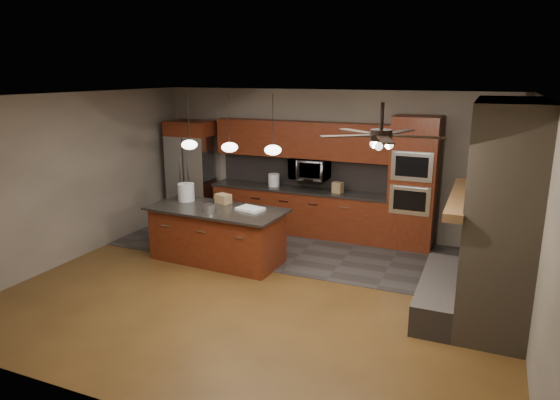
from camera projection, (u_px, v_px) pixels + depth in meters
The scene contains 22 objects.
ground at pixel (264, 288), 7.42m from camera, with size 7.00×7.00×0.00m, color brown.
ceiling at pixel (262, 96), 6.72m from camera, with size 7.00×6.00×0.02m, color white.
back_wall at pixel (327, 163), 9.74m from camera, with size 7.00×0.02×2.80m, color gray.
right_wall at pixel (538, 225), 5.74m from camera, with size 0.02×6.00×2.80m, color gray.
left_wall at pixel (75, 177), 8.39m from camera, with size 0.02×6.00×2.80m, color gray.
slate_tile_patch at pixel (305, 249), 9.02m from camera, with size 7.00×2.40×0.01m, color #383533.
fireplace_column at pixel (494, 220), 6.30m from camera, with size 1.30×2.10×2.80m.
back_cabinetry at pixel (300, 188), 9.82m from camera, with size 3.59×0.64×2.20m.
oven_tower at pixel (413, 184), 8.88m from camera, with size 0.80×0.63×2.38m.
microwave at pixel (310, 169), 9.65m from camera, with size 0.73×0.41×0.50m, color silver.
refrigerator at pixel (193, 172), 10.57m from camera, with size 0.92×0.75×2.14m.
kitchen_island at pixel (217, 234), 8.40m from camera, with size 2.37×1.18×0.92m.
white_bucket at pixel (186, 192), 8.73m from camera, with size 0.29×0.29×0.31m, color silver.
paint_can at pixel (209, 208), 8.05m from camera, with size 0.19×0.19×0.13m, color #B8B7BC.
paint_tray at pixel (250, 209), 8.17m from camera, with size 0.42×0.30×0.04m, color white.
cardboard_box at pixel (223, 199), 8.59m from camera, with size 0.25×0.18×0.16m, color #9D7E51.
counter_bucket at pixel (274, 180), 9.95m from camera, with size 0.22×0.22×0.25m, color white.
counter_box at pixel (338, 188), 9.41m from camera, with size 0.18×0.14×0.21m, color #9B7950.
pendant_left at pixel (189, 144), 8.18m from camera, with size 0.26×0.26×0.92m.
pendant_center at pixel (230, 147), 7.89m from camera, with size 0.26×0.26×0.92m.
pendant_right at pixel (273, 150), 7.61m from camera, with size 0.26×0.26×0.92m.
ceiling_fan at pixel (381, 134), 5.41m from camera, with size 1.27×1.33×0.41m.
Camera 1 is at (2.91, -6.22, 3.11)m, focal length 32.00 mm.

